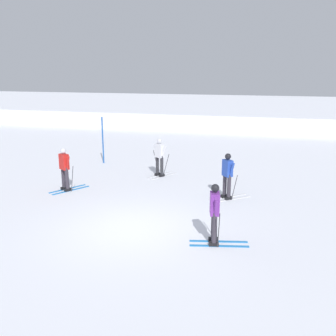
{
  "coord_description": "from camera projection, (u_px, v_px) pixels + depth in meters",
  "views": [
    {
      "loc": [
        3.63,
        -9.95,
        4.65
      ],
      "look_at": [
        0.08,
        3.88,
        0.9
      ],
      "focal_mm": 40.7,
      "sensor_mm": 36.0,
      "label": 1
    }
  ],
  "objects": [
    {
      "name": "skier_purple",
      "position": [
        215.0,
        213.0,
        10.16
      ],
      "size": [
        1.64,
        0.99,
        1.71
      ],
      "color": "#237AC6",
      "rests_on": "ground"
    },
    {
      "name": "ground_plane",
      "position": [
        133.0,
        229.0,
        11.37
      ],
      "size": [
        120.0,
        120.0,
        0.0
      ],
      "primitive_type": "plane",
      "color": "white"
    },
    {
      "name": "trail_marker_pole",
      "position": [
        103.0,
        140.0,
        18.98
      ],
      "size": [
        0.07,
        0.07,
        2.33
      ],
      "primitive_type": "cylinder",
      "color": "#1E56AD",
      "rests_on": "ground"
    },
    {
      "name": "skier_white",
      "position": [
        160.0,
        156.0,
        16.68
      ],
      "size": [
        1.13,
        1.57,
        1.71
      ],
      "color": "silver",
      "rests_on": "ground"
    },
    {
      "name": "skier_red",
      "position": [
        65.0,
        168.0,
        14.7
      ],
      "size": [
        1.16,
        1.55,
        1.71
      ],
      "color": "#237AC6",
      "rests_on": "ground"
    },
    {
      "name": "skier_blue",
      "position": [
        227.0,
        175.0,
        13.76
      ],
      "size": [
        1.47,
        1.3,
        1.71
      ],
      "color": "silver",
      "rests_on": "ground"
    },
    {
      "name": "far_snow_ridge",
      "position": [
        220.0,
        119.0,
        31.25
      ],
      "size": [
        80.0,
        6.71,
        1.26
      ],
      "primitive_type": "cube",
      "color": "white",
      "rests_on": "ground"
    }
  ]
}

